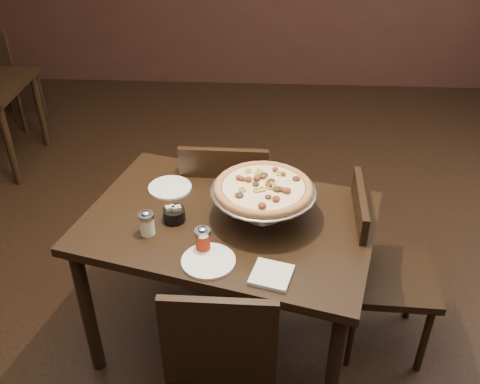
{
  "coord_description": "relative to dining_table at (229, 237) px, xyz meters",
  "views": [
    {
      "loc": [
        0.19,
        -1.96,
        2.24
      ],
      "look_at": [
        0.08,
        0.01,
        0.91
      ],
      "focal_mm": 40.0,
      "sensor_mm": 36.0,
      "label": 1
    }
  ],
  "objects": [
    {
      "name": "chair_far",
      "position": [
        -0.05,
        0.48,
        -0.17
      ],
      "size": [
        0.46,
        0.46,
        0.96
      ],
      "rotation": [
        0.0,
        0.0,
        3.13
      ],
      "color": "black",
      "rests_on": "ground"
    },
    {
      "name": "serving_spatula",
      "position": [
        0.06,
        -0.08,
        0.26
      ],
      "size": [
        0.16,
        0.16,
        0.02
      ],
      "rotation": [
        0.0,
        0.0,
        -0.76
      ],
      "color": "#B9BAC0",
      "rests_on": "pizza_stand"
    },
    {
      "name": "parmesan_shaker",
      "position": [
        -0.34,
        -0.13,
        0.16
      ],
      "size": [
        0.07,
        0.07,
        0.12
      ],
      "color": "#F9F6C2",
      "rests_on": "dining_table"
    },
    {
      "name": "plate_left",
      "position": [
        -0.3,
        0.23,
        0.11
      ],
      "size": [
        0.21,
        0.21,
        0.01
      ],
      "primitive_type": "cylinder",
      "color": "white",
      "rests_on": "dining_table"
    },
    {
      "name": "bg_chair_far",
      "position": [
        -2.17,
        2.42,
        -0.19
      ],
      "size": [
        0.49,
        0.49,
        0.92
      ],
      "rotation": [
        0.0,
        0.0,
        2.98
      ],
      "color": "black",
      "rests_on": "ground"
    },
    {
      "name": "napkin_stack",
      "position": [
        0.2,
        -0.37,
        0.11
      ],
      "size": [
        0.19,
        0.19,
        0.02
      ],
      "primitive_type": "cube",
      "rotation": [
        0.0,
        0.0,
        -0.27
      ],
      "color": "silver",
      "rests_on": "dining_table"
    },
    {
      "name": "pizza_stand",
      "position": [
        0.15,
        0.02,
        0.26
      ],
      "size": [
        0.47,
        0.47,
        0.19
      ],
      "color": "#B9BAC0",
      "rests_on": "dining_table"
    },
    {
      "name": "pepper_flake_shaker",
      "position": [
        -0.09,
        -0.22,
        0.16
      ],
      "size": [
        0.07,
        0.07,
        0.12
      ],
      "color": "maroon",
      "rests_on": "dining_table"
    },
    {
      "name": "plate_near",
      "position": [
        -0.06,
        -0.3,
        0.11
      ],
      "size": [
        0.22,
        0.22,
        0.01
      ],
      "primitive_type": "cylinder",
      "color": "white",
      "rests_on": "dining_table"
    },
    {
      "name": "room",
      "position": [
        0.04,
        0.06,
        0.71
      ],
      "size": [
        6.04,
        7.04,
        2.84
      ],
      "color": "black",
      "rests_on": "ground"
    },
    {
      "name": "chair_side",
      "position": [
        0.71,
        0.05,
        -0.19
      ],
      "size": [
        0.45,
        0.45,
        0.93
      ],
      "rotation": [
        0.0,
        0.0,
        1.53
      ],
      "color": "black",
      "rests_on": "ground"
    },
    {
      "name": "packet_caddy",
      "position": [
        -0.24,
        -0.03,
        0.14
      ],
      "size": [
        0.1,
        0.1,
        0.08
      ],
      "rotation": [
        0.0,
        0.0,
        0.37
      ],
      "color": "black",
      "rests_on": "dining_table"
    },
    {
      "name": "dining_table",
      "position": [
        0.0,
        0.0,
        0.0
      ],
      "size": [
        1.46,
        1.15,
        0.8
      ],
      "rotation": [
        0.0,
        0.0,
        -0.26
      ],
      "color": "black",
      "rests_on": "ground"
    }
  ]
}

